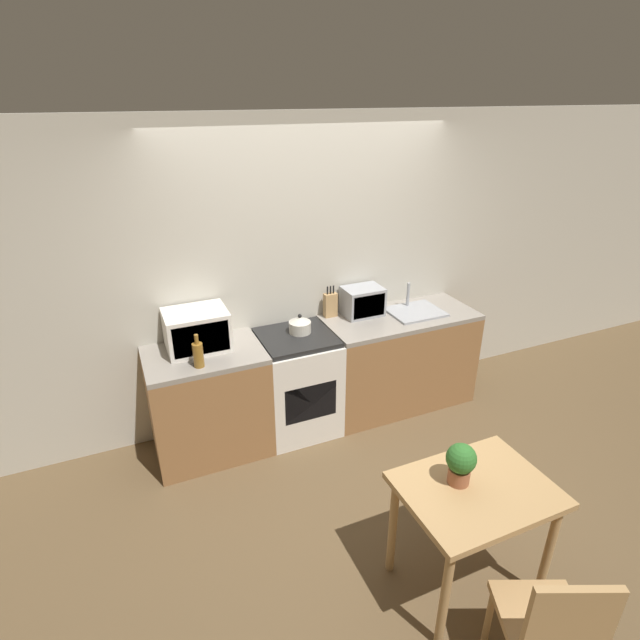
{
  "coord_description": "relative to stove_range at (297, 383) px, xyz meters",
  "views": [
    {
      "loc": [
        -1.53,
        -2.61,
        2.72
      ],
      "look_at": [
        -0.07,
        0.73,
        1.05
      ],
      "focal_mm": 28.0,
      "sensor_mm": 36.0,
      "label": 1
    }
  ],
  "objects": [
    {
      "name": "counter_right_run",
      "position": [
        1.0,
        0.0,
        0.0
      ],
      "size": [
        1.38,
        0.62,
        0.9
      ],
      "color": "olive",
      "rests_on": "ground_plane"
    },
    {
      "name": "dining_table",
      "position": [
        0.35,
        -1.85,
        0.18
      ],
      "size": [
        0.83,
        0.63,
        0.74
      ],
      "color": "tan",
      "rests_on": "ground_plane"
    },
    {
      "name": "counter_left_run",
      "position": [
        -0.76,
        0.0,
        0.0
      ],
      "size": [
        0.9,
        0.62,
        0.9
      ],
      "color": "olive",
      "rests_on": "ground_plane"
    },
    {
      "name": "ground_plane",
      "position": [
        0.24,
        -0.82,
        -0.45
      ],
      "size": [
        16.0,
        16.0,
        0.0
      ],
      "primitive_type": "plane",
      "color": "brown"
    },
    {
      "name": "kettle",
      "position": [
        0.05,
        0.04,
        0.52
      ],
      "size": [
        0.18,
        0.18,
        0.17
      ],
      "color": "beige",
      "rests_on": "stove_range"
    },
    {
      "name": "wall_back",
      "position": [
        0.24,
        0.34,
        0.85
      ],
      "size": [
        10.0,
        0.06,
        2.6
      ],
      "color": "beige",
      "rests_on": "ground_plane"
    },
    {
      "name": "dining_chair",
      "position": [
        0.28,
        -2.49,
        0.04
      ],
      "size": [
        0.52,
        0.52,
        0.88
      ],
      "rotation": [
        0.0,
        0.0,
        -0.41
      ],
      "color": "tan",
      "rests_on": "ground_plane"
    },
    {
      "name": "potted_plant",
      "position": [
        0.28,
        -1.78,
        0.43
      ],
      "size": [
        0.17,
        0.17,
        0.25
      ],
      "color": "#9E5B3D",
      "rests_on": "dining_table"
    },
    {
      "name": "stove_range",
      "position": [
        0.0,
        0.0,
        0.0
      ],
      "size": [
        0.62,
        0.62,
        0.9
      ],
      "color": "silver",
      "rests_on": "ground_plane"
    },
    {
      "name": "toaster_oven",
      "position": [
        0.7,
        0.16,
        0.58
      ],
      "size": [
        0.34,
        0.26,
        0.25
      ],
      "color": "#999BA0",
      "rests_on": "counter_right_run"
    },
    {
      "name": "knife_block",
      "position": [
        0.42,
        0.24,
        0.56
      ],
      "size": [
        0.11,
        0.06,
        0.29
      ],
      "color": "tan",
      "rests_on": "counter_right_run"
    },
    {
      "name": "bottle",
      "position": [
        -0.83,
        -0.19,
        0.55
      ],
      "size": [
        0.08,
        0.08,
        0.26
      ],
      "color": "olive",
      "rests_on": "counter_left_run"
    },
    {
      "name": "sink_basin",
      "position": [
        1.15,
        0.01,
        0.47
      ],
      "size": [
        0.47,
        0.39,
        0.24
      ],
      "color": "#999BA0",
      "rests_on": "counter_right_run"
    },
    {
      "name": "microwave",
      "position": [
        -0.78,
        0.1,
        0.61
      ],
      "size": [
        0.47,
        0.37,
        0.31
      ],
      "color": "silver",
      "rests_on": "counter_left_run"
    }
  ]
}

